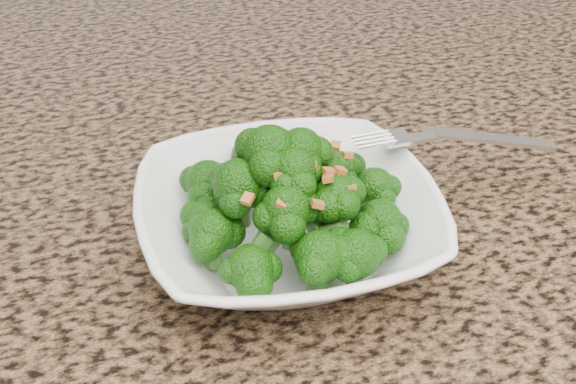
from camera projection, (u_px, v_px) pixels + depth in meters
name	position (u px, v px, depth m)	size (l,w,h in m)	color
granite_counter	(171.00, 221.00, 0.56)	(1.64, 1.04, 0.03)	brown
bowl	(288.00, 222.00, 0.49)	(0.20, 0.20, 0.05)	white
broccoli_pile	(288.00, 152.00, 0.46)	(0.18, 0.18, 0.06)	#175209
garlic_topping	(288.00, 105.00, 0.44)	(0.11, 0.11, 0.01)	#B2692B
fork	(425.00, 137.00, 0.52)	(0.18, 0.03, 0.01)	silver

